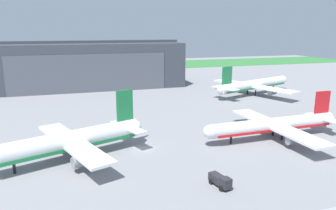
{
  "coord_description": "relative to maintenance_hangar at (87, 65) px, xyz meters",
  "views": [
    {
      "loc": [
        -15.68,
        -68.0,
        27.03
      ],
      "look_at": [
        12.66,
        21.53,
        4.7
      ],
      "focal_mm": 34.11,
      "sensor_mm": 36.0,
      "label": 1
    }
  ],
  "objects": [
    {
      "name": "grass_field_strip",
      "position": [
        6.54,
        83.78,
        -10.48
      ],
      "size": [
        440.0,
        56.0,
        0.08
      ],
      "primitive_type": "cube",
      "color": "#35793A",
      "rests_on": "ground_plane"
    },
    {
      "name": "ops_van",
      "position": [
        15.11,
        -111.03,
        -9.32
      ],
      "size": [
        2.77,
        5.07,
        2.25
      ],
      "color": "#28282D",
      "rests_on": "ground_plane"
    },
    {
      "name": "airliner_far_right",
      "position": [
        65.82,
        -41.35,
        -6.38
      ],
      "size": [
        41.97,
        39.7,
        13.02
      ],
      "color": "white",
      "rests_on": "ground_plane"
    },
    {
      "name": "ground_plane",
      "position": [
        6.54,
        -89.22,
        -10.52
      ],
      "size": [
        440.0,
        440.0,
        0.0
      ],
      "primitive_type": "plane",
      "color": "gray"
    },
    {
      "name": "airliner_near_right",
      "position": [
        39.66,
        -91.73,
        -7.05
      ],
      "size": [
        38.64,
        33.21,
        11.23
      ],
      "color": "silver",
      "rests_on": "ground_plane"
    },
    {
      "name": "maintenance_hangar",
      "position": [
        0.0,
        0.0,
        0.0
      ],
      "size": [
        88.66,
        31.78,
        21.96
      ],
      "color": "#383D47",
      "rests_on": "ground_plane"
    },
    {
      "name": "airliner_near_left",
      "position": [
        -10.01,
        -90.54,
        -6.51
      ],
      "size": [
        34.11,
        30.45,
        13.5
      ],
      "color": "white",
      "rests_on": "ground_plane"
    }
  ]
}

